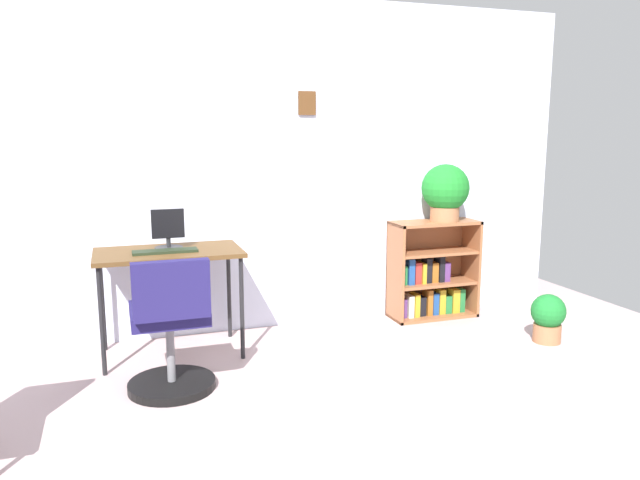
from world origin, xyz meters
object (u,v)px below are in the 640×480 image
(bookshelf_low, at_px, (430,274))
(keyboard, at_px, (165,251))
(potted_plant_on_shelf, at_px, (445,191))
(potted_plant_floor, at_px, (548,317))
(office_chair, at_px, (171,334))
(monitor, at_px, (168,231))
(desk, at_px, (169,260))

(bookshelf_low, bearing_deg, keyboard, -172.34)
(potted_plant_on_shelf, relative_size, potted_plant_floor, 1.29)
(potted_plant_floor, bearing_deg, keyboard, 167.94)
(bookshelf_low, bearing_deg, office_chair, -158.25)
(monitor, height_order, office_chair, monitor)
(desk, bearing_deg, potted_plant_on_shelf, 4.54)
(monitor, xyz_separation_m, potted_plant_on_shelf, (2.21, 0.12, 0.20))
(monitor, bearing_deg, office_chair, -95.61)
(desk, distance_m, keyboard, 0.10)
(keyboard, bearing_deg, monitor, 74.35)
(monitor, height_order, potted_plant_floor, monitor)
(desk, bearing_deg, keyboard, -111.48)
(office_chair, relative_size, potted_plant_floor, 2.34)
(office_chair, relative_size, potted_plant_on_shelf, 1.81)
(keyboard, xyz_separation_m, potted_plant_on_shelf, (2.25, 0.24, 0.31))
(keyboard, bearing_deg, bookshelf_low, 7.66)
(desk, bearing_deg, office_chair, -95.34)
(monitor, xyz_separation_m, potted_plant_floor, (2.63, -0.69, -0.67))
(office_chair, bearing_deg, desk, 84.66)
(monitor, xyz_separation_m, office_chair, (-0.07, -0.71, -0.50))
(bookshelf_low, xyz_separation_m, potted_plant_on_shelf, (0.09, -0.05, 0.70))
(desk, xyz_separation_m, potted_plant_floor, (2.64, -0.64, -0.48))
(bookshelf_low, height_order, potted_plant_on_shelf, potted_plant_on_shelf)
(desk, bearing_deg, monitor, 81.38)
(monitor, relative_size, potted_plant_on_shelf, 0.59)
(monitor, relative_size, potted_plant_floor, 0.77)
(desk, relative_size, monitor, 3.54)
(office_chair, distance_m, potted_plant_floor, 2.70)
(potted_plant_floor, bearing_deg, monitor, 165.21)
(monitor, relative_size, bookshelf_low, 0.34)
(desk, distance_m, bookshelf_low, 2.17)
(keyboard, relative_size, potted_plant_floor, 1.18)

